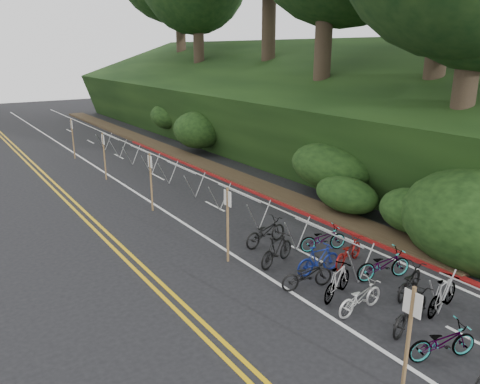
# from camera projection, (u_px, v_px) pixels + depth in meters

# --- Properties ---
(ground) EXTENTS (120.00, 120.00, 0.00)m
(ground) POSITION_uv_depth(u_px,v_px,m) (321.00, 344.00, 10.94)
(ground) COLOR black
(ground) RESTS_ON ground
(road_markings) EXTENTS (7.47, 80.00, 0.01)m
(road_markings) POSITION_uv_depth(u_px,v_px,m) (162.00, 216.00, 19.29)
(road_markings) COLOR gold
(road_markings) RESTS_ON ground
(red_curb) EXTENTS (0.25, 28.00, 0.10)m
(red_curb) POSITION_uv_depth(u_px,v_px,m) (239.00, 185.00, 23.49)
(red_curb) COLOR maroon
(red_curb) RESTS_ON ground
(embankment) EXTENTS (14.30, 48.14, 9.11)m
(embankment) POSITION_uv_depth(u_px,v_px,m) (270.00, 110.00, 32.21)
(embankment) COLOR black
(embankment) RESTS_ON ground
(bike_racks_rest) EXTENTS (1.14, 23.00, 1.17)m
(bike_racks_rest) POSITION_uv_depth(u_px,v_px,m) (181.00, 173.00, 22.61)
(bike_racks_rest) COLOR #999A9B
(bike_racks_rest) RESTS_ON ground
(signpost_near) EXTENTS (0.08, 0.40, 2.37)m
(signpost_near) POSITION_uv_depth(u_px,v_px,m) (409.00, 334.00, 9.01)
(signpost_near) COLOR brown
(signpost_near) RESTS_ON ground
(signposts_rest) EXTENTS (0.08, 18.40, 2.50)m
(signposts_rest) POSITION_uv_depth(u_px,v_px,m) (125.00, 164.00, 21.95)
(signposts_rest) COLOR brown
(signposts_rest) RESTS_ON ground
(bike_front) EXTENTS (0.91, 1.70, 0.85)m
(bike_front) POSITION_uv_depth(u_px,v_px,m) (307.00, 275.00, 13.38)
(bike_front) COLOR black
(bike_front) RESTS_ON ground
(bike_valet) EXTENTS (3.43, 10.42, 1.07)m
(bike_valet) POSITION_uv_depth(u_px,v_px,m) (378.00, 281.00, 12.96)
(bike_valet) COLOR black
(bike_valet) RESTS_ON ground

